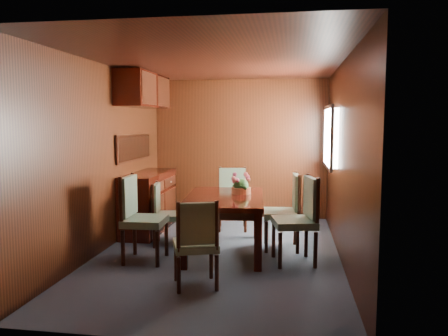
% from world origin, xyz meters
% --- Properties ---
extents(ground, '(4.50, 4.50, 0.00)m').
position_xyz_m(ground, '(0.00, 0.00, 0.00)').
color(ground, '#323944').
rests_on(ground, ground).
extents(room_shell, '(3.06, 4.52, 2.41)m').
position_xyz_m(room_shell, '(-0.10, 0.33, 1.63)').
color(room_shell, black).
rests_on(room_shell, ground).
extents(sideboard, '(0.48, 1.40, 0.90)m').
position_xyz_m(sideboard, '(-1.25, 1.00, 0.45)').
color(sideboard, black).
rests_on(sideboard, ground).
extents(dining_table, '(1.10, 1.62, 0.72)m').
position_xyz_m(dining_table, '(0.06, 0.11, 0.62)').
color(dining_table, black).
rests_on(dining_table, ground).
extents(chair_left_near, '(0.49, 0.51, 1.04)m').
position_xyz_m(chair_left_near, '(-0.91, -0.40, 0.58)').
color(chair_left_near, black).
rests_on(chair_left_near, ground).
extents(chair_left_far, '(0.44, 0.46, 0.85)m').
position_xyz_m(chair_left_far, '(-0.81, 0.30, 0.47)').
color(chair_left_far, black).
rests_on(chair_left_far, ground).
extents(chair_right_near, '(0.57, 0.58, 1.04)m').
position_xyz_m(chair_right_near, '(1.01, -0.18, 0.58)').
color(chair_right_near, black).
rests_on(chair_right_near, ground).
extents(chair_right_far, '(0.49, 0.51, 1.01)m').
position_xyz_m(chair_right_far, '(0.85, 0.36, 0.56)').
color(chair_right_far, black).
rests_on(chair_right_far, ground).
extents(chair_head, '(0.54, 0.53, 0.91)m').
position_xyz_m(chair_head, '(-0.03, -1.17, 0.50)').
color(chair_head, black).
rests_on(chair_head, ground).
extents(chair_foot, '(0.51, 0.49, 0.96)m').
position_xyz_m(chair_foot, '(-0.01, 1.37, 0.53)').
color(chair_foot, black).
rests_on(chair_foot, ground).
extents(flower_centerpiece, '(0.28, 0.28, 0.28)m').
position_xyz_m(flower_centerpiece, '(0.24, 0.36, 0.86)').
color(flower_centerpiece, '#AE6035').
rests_on(flower_centerpiece, dining_table).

